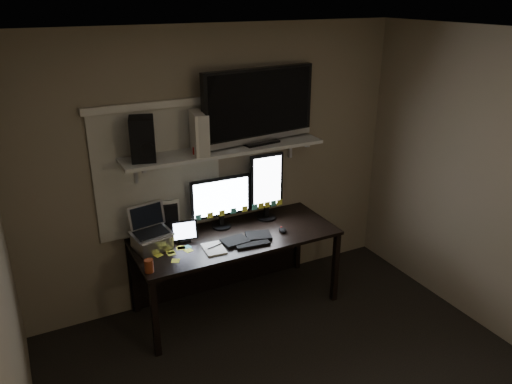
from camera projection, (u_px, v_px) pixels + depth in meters
ceiling at (347, 41)px, 2.57m from camera, size 3.60×3.60×0.00m
back_wall at (218, 167)px, 4.53m from camera, size 3.60×0.00×3.60m
left_wall at (8, 342)px, 2.28m from camera, size 0.00×3.60×3.60m
window_blinds at (159, 172)px, 4.26m from camera, size 1.10×0.02×1.10m
desk at (230, 247)px, 4.58m from camera, size 1.80×0.75×0.73m
wall_shelf at (225, 150)px, 4.30m from camera, size 1.80×0.35×0.03m
monitor_landscape at (221, 202)px, 4.48m from camera, size 0.56×0.08×0.49m
monitor_portrait at (267, 186)px, 4.62m from camera, size 0.33×0.07×0.65m
keyboard at (247, 239)px, 4.32m from camera, size 0.47×0.22×0.03m
mouse at (283, 230)px, 4.47m from camera, size 0.07×0.11×0.04m
notepad at (214, 249)px, 4.17m from camera, size 0.19×0.25×0.01m
tablet at (184, 231)px, 4.27m from camera, size 0.24×0.13×0.20m
file_sorter at (164, 218)px, 4.38m from camera, size 0.26×0.17×0.31m
laptop at (151, 230)px, 4.12m from camera, size 0.36×0.31×0.36m
cup at (149, 266)px, 3.82m from camera, size 0.09×0.09×0.10m
sticky_notes at (175, 254)px, 4.09m from camera, size 0.31×0.25×0.00m
tv at (259, 106)px, 4.33m from camera, size 1.11×0.32×0.66m
game_console at (198, 133)px, 4.10m from camera, size 0.14×0.30×0.35m
speaker at (143, 139)px, 3.94m from camera, size 0.24×0.27×0.35m
bottles at (200, 145)px, 4.13m from camera, size 0.22×0.11×0.14m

